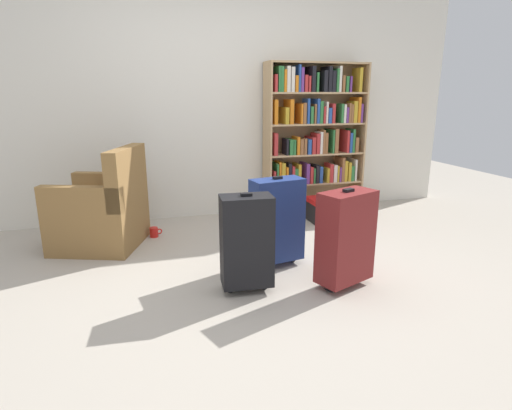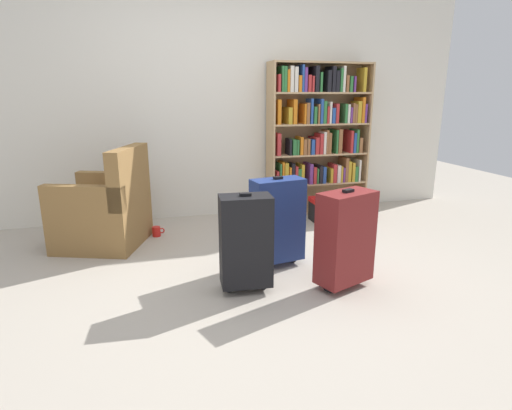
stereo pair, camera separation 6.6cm
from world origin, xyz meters
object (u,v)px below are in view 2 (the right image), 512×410
(suitcase_dark_red, at_px, (345,238))
(suitcase_black, at_px, (246,241))
(armchair, at_px, (106,211))
(suitcase_navy_blue, at_px, (277,220))
(bookshelf, at_px, (318,133))
(storage_box, at_px, (333,209))
(mug, at_px, (157,231))

(suitcase_dark_red, bearing_deg, suitcase_black, 169.46)
(armchair, bearing_deg, suitcase_navy_blue, -32.18)
(bookshelf, distance_m, suitcase_dark_red, 2.07)
(suitcase_navy_blue, relative_size, suitcase_dark_red, 1.01)
(suitcase_navy_blue, bearing_deg, suitcase_black, -133.16)
(bookshelf, relative_size, armchair, 1.87)
(armchair, relative_size, suitcase_navy_blue, 1.23)
(storage_box, xyz_separation_m, suitcase_black, (-1.30, -1.36, 0.23))
(suitcase_black, bearing_deg, bookshelf, 54.55)
(bookshelf, distance_m, suitcase_navy_blue, 1.77)
(suitcase_navy_blue, relative_size, suitcase_black, 1.03)
(armchair, height_order, suitcase_black, armchair)
(armchair, bearing_deg, bookshelf, 13.62)
(armchair, bearing_deg, suitcase_dark_red, -38.51)
(mug, bearing_deg, suitcase_dark_red, -49.16)
(bookshelf, xyz_separation_m, suitcase_dark_red, (-0.58, -1.91, -0.54))
(bookshelf, distance_m, armchair, 2.43)
(armchair, distance_m, suitcase_navy_blue, 1.61)
(storage_box, distance_m, suitcase_navy_blue, 1.39)
(suitcase_navy_blue, height_order, suitcase_black, suitcase_navy_blue)
(armchair, bearing_deg, suitcase_black, -50.39)
(suitcase_dark_red, bearing_deg, armchair, 141.49)
(storage_box, distance_m, suitcase_black, 1.89)
(bookshelf, height_order, mug, bookshelf)
(suitcase_black, bearing_deg, armchair, 129.61)
(bookshelf, xyz_separation_m, suitcase_black, (-1.27, -1.78, -0.55))
(storage_box, relative_size, suitcase_black, 0.65)
(mug, height_order, suitcase_black, suitcase_black)
(mug, height_order, suitcase_dark_red, suitcase_dark_red)
(bookshelf, bearing_deg, suitcase_navy_blue, -123.14)
(suitcase_dark_red, bearing_deg, mug, 130.84)
(armchair, xyz_separation_m, mug, (0.44, 0.11, -0.27))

